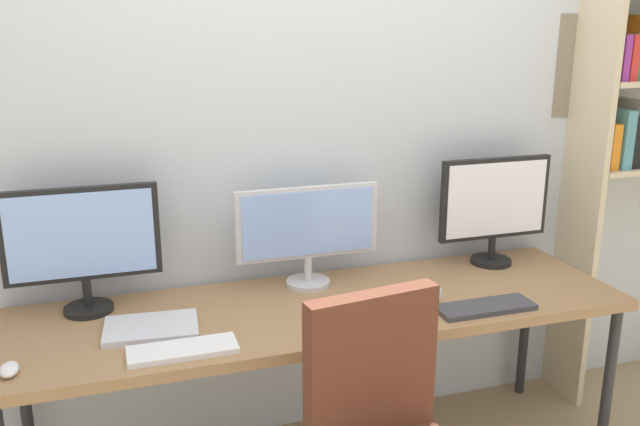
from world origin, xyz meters
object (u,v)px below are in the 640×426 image
Objects in this scene: keyboard_left at (183,350)px; coffee_mug at (427,295)px; monitor_left at (82,242)px; monitor_center at (308,229)px; keyboard_right at (485,307)px; desk at (324,316)px; mouse_right_side at (9,369)px; mouse_left_side at (362,316)px; monitor_right at (495,205)px; laptop_closed at (151,328)px.

coffee_mug reaches higher than keyboard_left.
coffee_mug is (1.22, -0.34, -0.23)m from monitor_left.
monitor_center reaches higher than keyboard_right.
keyboard_left is 0.94× the size of keyboard_right.
mouse_right_side reaches higher than desk.
mouse_left_side is 1.17m from mouse_right_side.
monitor_right is 1.61× the size of laptop_closed.
desk is at bearing -13.96° from monitor_left.
laptop_closed is 1.02m from coffee_mug.
monitor_right is at bearing 0.00° from monitor_center.
mouse_right_side is 1.45m from coffee_mug.
monitor_right reaches higher than monitor_center.
monitor_left is at bearing 162.63° from keyboard_right.
monitor_right is 5.38× the size of mouse_right_side.
coffee_mug is (-0.19, 0.10, 0.04)m from keyboard_right.
monitor_left reaches higher than keyboard_left.
keyboard_right is 3.55× the size of coffee_mug.
monitor_right is 5.38× the size of mouse_left_side.
laptop_closed is at bearing -49.74° from monitor_left.
coffee_mug is at bearing -15.65° from monitor_left.
monitor_right is (1.71, -0.00, -0.00)m from monitor_left.
laptop_closed reaches higher than desk.
monitor_center is at bearing 137.01° from coffee_mug.
monitor_left is 0.59m from keyboard_left.
monitor_left is 1.47× the size of keyboard_right.
mouse_right_side is at bearing -153.24° from laptop_closed.
desk is 0.61m from keyboard_left.
coffee_mug is at bearing -19.47° from desk.
keyboard_left is 0.65m from mouse_left_side.
desk is 1.10m from mouse_right_side.
monitor_left is 1.71m from monitor_right.
keyboard_left is 3.69× the size of mouse_left_side.
monitor_center is at bearing 102.35° from mouse_left_side.
coffee_mug is at bearing -0.41° from laptop_closed.
coffee_mug reaches higher than mouse_right_side.
mouse_left_side is at bearing 173.72° from keyboard_right.
mouse_right_side is at bearing 179.24° from keyboard_right.
monitor_center reaches higher than keyboard_left.
coffee_mug is (0.93, 0.10, 0.04)m from keyboard_left.
monitor_left is 5.77× the size of mouse_right_side.
keyboard_left is 0.52m from mouse_right_side.
mouse_left_side is 1.00× the size of mouse_right_side.
monitor_right is at bearing 56.36° from keyboard_right.
keyboard_right is (0.56, -0.23, 0.06)m from desk.
monitor_center is 0.85m from monitor_right.
keyboard_left is 1.12m from keyboard_right.
laptop_closed reaches higher than keyboard_left.
monitor_right reaches higher than keyboard_left.
desk is 7.34× the size of laptop_closed.
keyboard_left is (-0.56, -0.23, 0.06)m from desk.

